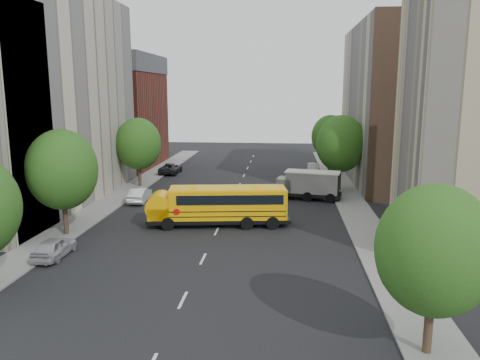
# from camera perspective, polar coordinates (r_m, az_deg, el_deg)

# --- Properties ---
(ground) EXTENTS (120.00, 120.00, 0.00)m
(ground) POSITION_cam_1_polar(r_m,az_deg,el_deg) (37.95, -2.44, -5.39)
(ground) COLOR black
(ground) RESTS_ON ground
(sidewalk_left) EXTENTS (3.00, 80.00, 0.12)m
(sidewalk_left) POSITION_cam_1_polar(r_m,az_deg,el_deg) (45.54, -16.06, -2.98)
(sidewalk_left) COLOR slate
(sidewalk_left) RESTS_ON ground
(sidewalk_right) EXTENTS (3.00, 80.00, 0.12)m
(sidewalk_right) POSITION_cam_1_polar(r_m,az_deg,el_deg) (42.90, 13.94, -3.71)
(sidewalk_right) COLOR slate
(sidewalk_right) RESTS_ON ground
(lane_markings) EXTENTS (0.15, 64.00, 0.01)m
(lane_markings) POSITION_cam_1_polar(r_m,az_deg,el_deg) (47.56, -0.79, -2.04)
(lane_markings) COLOR silver
(lane_markings) RESTS_ON ground
(building_left_cream) EXTENTS (10.00, 26.00, 20.00)m
(building_left_cream) POSITION_cam_1_polar(r_m,az_deg,el_deg) (48.00, -23.59, 9.23)
(building_left_cream) COLOR beige
(building_left_cream) RESTS_ON ground
(building_left_redbrick) EXTENTS (10.00, 15.00, 13.00)m
(building_left_redbrick) POSITION_cam_1_polar(r_m,az_deg,el_deg) (68.23, -14.41, 7.06)
(building_left_redbrick) COLOR maroon
(building_left_redbrick) RESTS_ON ground
(building_right_far) EXTENTS (10.00, 22.00, 18.00)m
(building_right_far) POSITION_cam_1_polar(r_m,az_deg,el_deg) (57.57, 18.67, 8.69)
(building_right_far) COLOR #B5AA8D
(building_right_far) RESTS_ON ground
(building_right_sidewall) EXTENTS (10.10, 0.30, 18.00)m
(building_right_sidewall) POSITION_cam_1_polar(r_m,az_deg,el_deg) (46.92, 21.69, 8.13)
(building_right_sidewall) COLOR brown
(building_right_sidewall) RESTS_ON ground
(street_tree_1) EXTENTS (5.12, 5.12, 7.90)m
(street_tree_1) POSITION_cam_1_polar(r_m,az_deg,el_deg) (36.33, -20.88, 1.17)
(street_tree_1) COLOR #38281C
(street_tree_1) RESTS_ON ground
(street_tree_2) EXTENTS (4.99, 4.99, 7.71)m
(street_tree_2) POSITION_cam_1_polar(r_m,az_deg,el_deg) (52.91, -12.28, 4.33)
(street_tree_2) COLOR #38281C
(street_tree_2) RESTS_ON ground
(street_tree_3) EXTENTS (4.61, 4.61, 7.11)m
(street_tree_3) POSITION_cam_1_polar(r_m,az_deg,el_deg) (20.00, 22.63, -7.93)
(street_tree_3) COLOR #38281C
(street_tree_3) RESTS_ON ground
(street_tree_4) EXTENTS (5.25, 5.25, 8.10)m
(street_tree_4) POSITION_cam_1_polar(r_m,az_deg,el_deg) (50.73, 12.18, 4.34)
(street_tree_4) COLOR #38281C
(street_tree_4) RESTS_ON ground
(street_tree_5) EXTENTS (4.86, 4.86, 7.51)m
(street_tree_5) POSITION_cam_1_polar(r_m,az_deg,el_deg) (62.64, 10.92, 5.24)
(street_tree_5) COLOR #38281C
(street_tree_5) RESTS_ON ground
(school_bus) EXTENTS (11.52, 4.02, 3.18)m
(school_bus) POSITION_cam_1_polar(r_m,az_deg,el_deg) (37.16, -2.78, -2.91)
(school_bus) COLOR black
(school_bus) RESTS_ON ground
(safari_truck) EXTENTS (6.90, 3.57, 2.82)m
(safari_truck) POSITION_cam_1_polar(r_m,az_deg,el_deg) (46.68, 8.28, -0.53)
(safari_truck) COLOR black
(safari_truck) RESTS_ON ground
(parked_car_0) EXTENTS (1.62, 3.97, 1.35)m
(parked_car_0) POSITION_cam_1_polar(r_m,az_deg,el_deg) (32.70, -21.71, -7.63)
(parked_car_0) COLOR #AEACB3
(parked_car_0) RESTS_ON ground
(parked_car_1) EXTENTS (1.76, 4.37, 1.41)m
(parked_car_1) POSITION_cam_1_polar(r_m,az_deg,el_deg) (46.25, -12.13, -1.76)
(parked_car_1) COLOR silver
(parked_car_1) RESTS_ON ground
(parked_car_2) EXTENTS (2.30, 4.95, 1.37)m
(parked_car_2) POSITION_cam_1_polar(r_m,az_deg,el_deg) (61.31, -8.45, 1.41)
(parked_car_2) COLOR black
(parked_car_2) RESTS_ON ground
(parked_car_4) EXTENTS (2.16, 4.52, 1.49)m
(parked_car_4) POSITION_cam_1_polar(r_m,az_deg,el_deg) (47.74, 10.68, -1.27)
(parked_car_4) COLOR #383D62
(parked_car_4) RESTS_ON ground
(parked_car_5) EXTENTS (1.81, 4.38, 1.41)m
(parked_car_5) POSITION_cam_1_polar(r_m,az_deg,el_deg) (60.54, 8.93, 1.30)
(parked_car_5) COLOR gray
(parked_car_5) RESTS_ON ground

